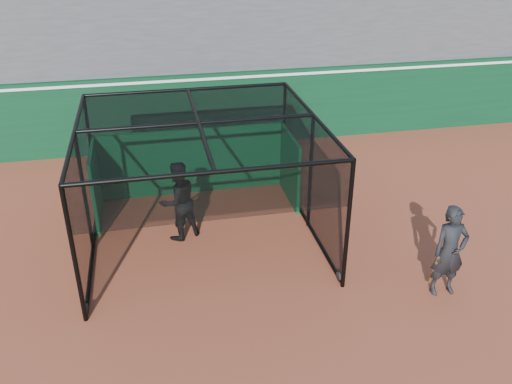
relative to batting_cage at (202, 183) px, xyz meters
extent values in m
plane|color=brown|center=(0.30, -2.57, -1.48)|extent=(120.00, 120.00, 0.00)
cube|color=#0A371D|center=(0.30, 5.93, -0.23)|extent=(50.00, 0.45, 2.50)
cube|color=white|center=(0.30, 5.93, 0.87)|extent=(50.00, 0.50, 0.08)
cube|color=#4C4C4F|center=(0.30, 9.80, 2.39)|extent=(50.00, 7.85, 7.75)
cube|color=#074C22|center=(0.00, 2.47, -0.53)|extent=(5.21, 0.10, 1.90)
cylinder|color=black|center=(-2.67, -2.42, -1.37)|extent=(0.08, 0.22, 0.22)
cylinder|color=black|center=(2.67, -2.42, -1.37)|extent=(0.08, 0.22, 0.22)
cylinder|color=black|center=(-2.67, 2.39, -1.37)|extent=(0.08, 0.22, 0.22)
cylinder|color=black|center=(2.67, 2.39, -1.37)|extent=(0.08, 0.22, 0.22)
imported|color=black|center=(-0.57, 0.10, -0.48)|extent=(1.20, 1.10, 2.00)
imported|color=black|center=(4.67, -3.21, -0.47)|extent=(0.74, 0.49, 2.02)
cylinder|color=#593819|center=(4.42, -3.16, -0.93)|extent=(0.14, 0.33, 0.84)
camera|label=1|loc=(-1.07, -11.43, 5.69)|focal=38.00mm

